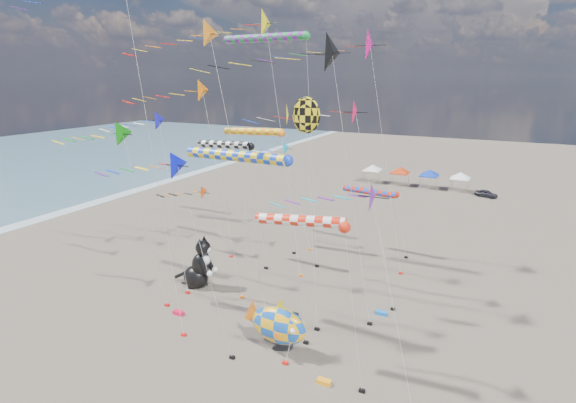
{
  "coord_description": "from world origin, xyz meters",
  "views": [
    {
      "loc": [
        15.92,
        -18.27,
        18.7
      ],
      "look_at": [
        0.81,
        12.0,
        9.23
      ],
      "focal_mm": 28.0,
      "sensor_mm": 36.0,
      "label": 1
    }
  ],
  "objects_px": {
    "child_green": "(296,322)",
    "child_blue": "(283,338)",
    "fish_inflatable": "(278,325)",
    "person_adult": "(287,325)",
    "cat_inflatable": "(198,262)",
    "parked_car": "(486,194)"
  },
  "relations": [
    {
      "from": "cat_inflatable",
      "to": "child_green",
      "type": "distance_m",
      "value": 11.47
    },
    {
      "from": "parked_car",
      "to": "cat_inflatable",
      "type": "bearing_deg",
      "value": 174.23
    },
    {
      "from": "child_green",
      "to": "child_blue",
      "type": "height_order",
      "value": "child_green"
    },
    {
      "from": "fish_inflatable",
      "to": "parked_car",
      "type": "relative_size",
      "value": 1.6
    },
    {
      "from": "cat_inflatable",
      "to": "child_blue",
      "type": "height_order",
      "value": "cat_inflatable"
    },
    {
      "from": "person_adult",
      "to": "child_green",
      "type": "height_order",
      "value": "person_adult"
    },
    {
      "from": "fish_inflatable",
      "to": "person_adult",
      "type": "relative_size",
      "value": 3.65
    },
    {
      "from": "fish_inflatable",
      "to": "cat_inflatable",
      "type": "bearing_deg",
      "value": 153.01
    },
    {
      "from": "fish_inflatable",
      "to": "person_adult",
      "type": "distance_m",
      "value": 2.79
    },
    {
      "from": "person_adult",
      "to": "child_blue",
      "type": "relative_size",
      "value": 1.61
    },
    {
      "from": "cat_inflatable",
      "to": "person_adult",
      "type": "relative_size",
      "value": 3.24
    },
    {
      "from": "cat_inflatable",
      "to": "child_blue",
      "type": "xyz_separation_m",
      "value": [
        11.1,
        -4.73,
        -1.99
      ]
    },
    {
      "from": "cat_inflatable",
      "to": "person_adult",
      "type": "bearing_deg",
      "value": -23.42
    },
    {
      "from": "child_green",
      "to": "child_blue",
      "type": "distance_m",
      "value": 2.32
    },
    {
      "from": "child_blue",
      "to": "child_green",
      "type": "bearing_deg",
      "value": 53.49
    },
    {
      "from": "cat_inflatable",
      "to": "fish_inflatable",
      "type": "relative_size",
      "value": 0.89
    },
    {
      "from": "person_adult",
      "to": "child_green",
      "type": "relative_size",
      "value": 1.43
    },
    {
      "from": "parked_car",
      "to": "fish_inflatable",
      "type": "bearing_deg",
      "value": -171.96
    },
    {
      "from": "fish_inflatable",
      "to": "child_green",
      "type": "bearing_deg",
      "value": 94.02
    },
    {
      "from": "fish_inflatable",
      "to": "child_green",
      "type": "relative_size",
      "value": 5.24
    },
    {
      "from": "child_blue",
      "to": "cat_inflatable",
      "type": "bearing_deg",
      "value": 119.0
    },
    {
      "from": "cat_inflatable",
      "to": "child_green",
      "type": "xyz_separation_m",
      "value": [
        11.04,
        -2.41,
        -1.93
      ]
    }
  ]
}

